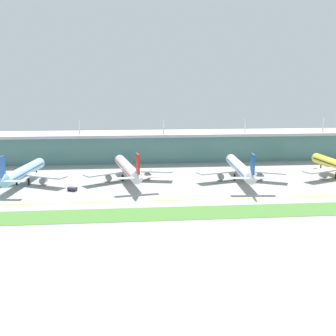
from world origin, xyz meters
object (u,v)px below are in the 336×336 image
(airliner_nearest, at_px, (23,172))
(airliner_near_middle, at_px, (128,169))
(airliner_far_middle, at_px, (240,168))
(pushback_tug, at_px, (72,189))

(airliner_nearest, xyz_separation_m, airliner_near_middle, (54.13, 4.20, 0.01))
(airliner_far_middle, xyz_separation_m, pushback_tug, (-87.88, -15.68, -5.35))
(airliner_nearest, relative_size, pushback_tug, 11.87)
(airliner_far_middle, height_order, pushback_tug, airliner_far_middle)
(airliner_nearest, distance_m, airliner_near_middle, 54.29)
(airliner_nearest, xyz_separation_m, airliner_far_middle, (114.87, -1.05, 0.01))
(pushback_tug, bearing_deg, airliner_nearest, 148.19)
(airliner_near_middle, xyz_separation_m, airliner_far_middle, (60.74, -5.26, 0.00))
(airliner_near_middle, distance_m, pushback_tug, 34.70)
(airliner_nearest, relative_size, airliner_near_middle, 0.92)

